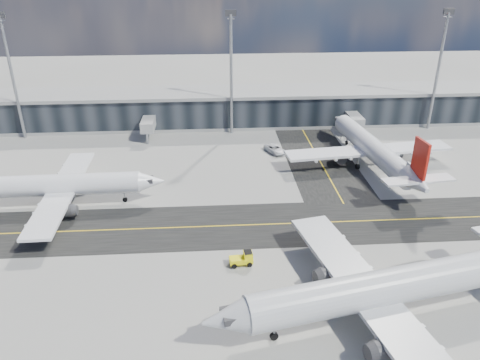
{
  "coord_description": "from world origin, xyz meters",
  "views": [
    {
      "loc": [
        -5.36,
        -61.44,
        39.96
      ],
      "look_at": [
        -0.46,
        10.68,
        5.0
      ],
      "focal_mm": 35.0,
      "sensor_mm": 36.0,
      "label": 1
    }
  ],
  "objects_px": {
    "airliner_af": "(53,186)",
    "airliner_near": "(386,288)",
    "service_van": "(275,149)",
    "baggage_tug": "(243,258)",
    "airliner_redtail": "(373,149)"
  },
  "relations": [
    {
      "from": "airliner_af",
      "to": "baggage_tug",
      "type": "xyz_separation_m",
      "value": [
        31.76,
        -19.98,
        -2.72
      ]
    },
    {
      "from": "airliner_near",
      "to": "airliner_redtail",
      "type": "bearing_deg",
      "value": -28.33
    },
    {
      "from": "airliner_near",
      "to": "service_van",
      "type": "distance_m",
      "value": 53.51
    },
    {
      "from": "baggage_tug",
      "to": "airliner_af",
      "type": "bearing_deg",
      "value": -127.17
    },
    {
      "from": "airliner_near",
      "to": "baggage_tug",
      "type": "relative_size",
      "value": 12.91
    },
    {
      "from": "airliner_af",
      "to": "airliner_near",
      "type": "xyz_separation_m",
      "value": [
        47.85,
        -31.75,
        0.59
      ]
    },
    {
      "from": "airliner_near",
      "to": "baggage_tug",
      "type": "distance_m",
      "value": 20.21
    },
    {
      "from": "airliner_near",
      "to": "service_van",
      "type": "bearing_deg",
      "value": -5.53
    },
    {
      "from": "airliner_near",
      "to": "service_van",
      "type": "relative_size",
      "value": 7.41
    },
    {
      "from": "baggage_tug",
      "to": "service_van",
      "type": "height_order",
      "value": "baggage_tug"
    },
    {
      "from": "airliner_af",
      "to": "airliner_redtail",
      "type": "xyz_separation_m",
      "value": [
        60.73,
        12.03,
        0.32
      ]
    },
    {
      "from": "airliner_near",
      "to": "service_van",
      "type": "height_order",
      "value": "airliner_near"
    },
    {
      "from": "airliner_af",
      "to": "service_van",
      "type": "height_order",
      "value": "airliner_af"
    },
    {
      "from": "airliner_af",
      "to": "airliner_near",
      "type": "bearing_deg",
      "value": 55.31
    },
    {
      "from": "airliner_af",
      "to": "baggage_tug",
      "type": "bearing_deg",
      "value": 56.7
    }
  ]
}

